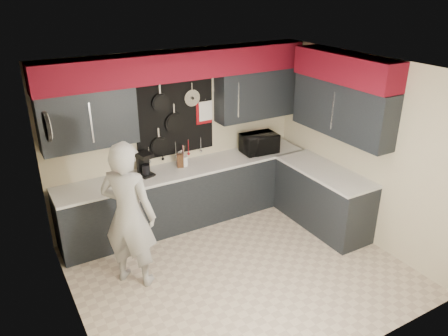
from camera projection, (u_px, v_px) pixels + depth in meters
ground at (238, 270)px, 5.71m from camera, size 4.00×4.00×0.00m
back_wall_assembly at (182, 92)px, 6.17m from camera, size 4.00×0.36×2.60m
right_wall_assembly at (345, 102)px, 5.98m from camera, size 0.36×3.50×2.60m
left_wall_assembly at (66, 220)px, 4.27m from camera, size 0.05×3.50×2.60m
base_cabinets at (227, 195)px, 6.64m from camera, size 3.95×2.20×0.92m
microwave at (259, 143)px, 6.96m from camera, size 0.58×0.42×0.31m
knife_block at (180, 160)px, 6.44m from camera, size 0.12×0.12×0.21m
utensil_crock at (184, 161)px, 6.50m from camera, size 0.11×0.11×0.14m
coffee_maker at (144, 163)px, 6.16m from camera, size 0.23×0.27×0.34m
person at (129, 215)px, 5.15m from camera, size 0.80×0.80×1.86m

